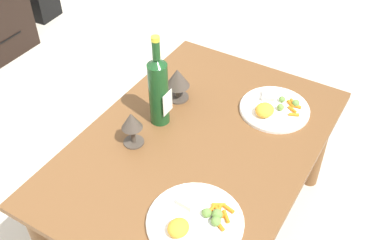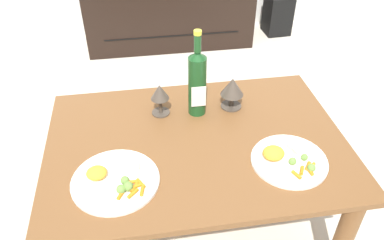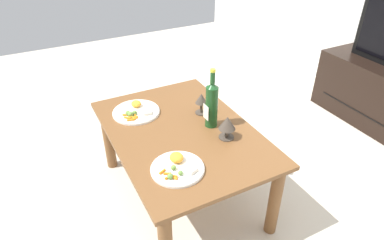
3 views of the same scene
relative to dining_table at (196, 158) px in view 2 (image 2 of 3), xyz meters
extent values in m
plane|color=beige|center=(0.00, 0.00, -0.43)|extent=(6.40, 6.40, 0.00)
cube|color=brown|center=(0.00, 0.00, 0.08)|extent=(1.14, 0.79, 0.02)
cylinder|color=brown|center=(0.50, -0.33, -0.18)|extent=(0.07, 0.07, 0.49)
cylinder|color=brown|center=(-0.50, 0.33, -0.18)|extent=(0.07, 0.07, 0.49)
cylinder|color=brown|center=(0.50, 0.33, -0.18)|extent=(0.07, 0.07, 0.49)
cube|color=black|center=(0.10, 1.87, -0.16)|extent=(1.31, 0.42, 0.52)
cube|color=black|center=(0.10, 1.66, -0.27)|extent=(1.05, 0.01, 0.01)
cube|color=black|center=(1.04, 1.92, -0.26)|extent=(0.22, 0.22, 0.33)
cylinder|color=#19471E|center=(0.03, 0.18, 0.22)|extent=(0.07, 0.07, 0.25)
cone|color=#19471E|center=(0.03, 0.18, 0.36)|extent=(0.07, 0.07, 0.03)
cylinder|color=#19471E|center=(0.03, 0.18, 0.40)|extent=(0.03, 0.03, 0.07)
cylinder|color=yellow|center=(0.03, 0.18, 0.45)|extent=(0.03, 0.03, 0.02)
cube|color=silver|center=(0.03, 0.15, 0.19)|extent=(0.06, 0.00, 0.09)
cylinder|color=#473D33|center=(-0.12, 0.20, 0.09)|extent=(0.07, 0.07, 0.01)
cylinder|color=#473D33|center=(-0.12, 0.20, 0.13)|extent=(0.02, 0.02, 0.07)
cone|color=#473D33|center=(-0.12, 0.20, 0.20)|extent=(0.08, 0.08, 0.06)
cylinder|color=#473D33|center=(0.18, 0.20, 0.09)|extent=(0.09, 0.09, 0.01)
cylinder|color=#473D33|center=(0.18, 0.20, 0.12)|extent=(0.02, 0.02, 0.06)
cone|color=#473D33|center=(0.18, 0.20, 0.19)|extent=(0.10, 0.10, 0.08)
cylinder|color=white|center=(-0.31, -0.17, 0.10)|extent=(0.30, 0.30, 0.01)
torus|color=white|center=(-0.31, -0.17, 0.10)|extent=(0.29, 0.29, 0.01)
ellipsoid|color=orange|center=(-0.37, -0.15, 0.12)|extent=(0.07, 0.06, 0.04)
cube|color=beige|center=(-0.25, -0.12, 0.11)|extent=(0.07, 0.06, 0.02)
cylinder|color=orange|center=(-0.29, -0.24, 0.11)|extent=(0.03, 0.04, 0.01)
cylinder|color=orange|center=(-0.25, -0.24, 0.11)|extent=(0.04, 0.04, 0.01)
cylinder|color=orange|center=(-0.22, -0.24, 0.11)|extent=(0.02, 0.05, 0.01)
cylinder|color=orange|center=(-0.24, -0.22, 0.11)|extent=(0.03, 0.04, 0.01)
cylinder|color=orange|center=(-0.24, -0.22, 0.11)|extent=(0.05, 0.02, 0.01)
cylinder|color=orange|center=(-0.22, -0.20, 0.11)|extent=(0.03, 0.04, 0.01)
cylinder|color=orange|center=(-0.25, -0.19, 0.11)|extent=(0.04, 0.01, 0.01)
sphere|color=olive|center=(-0.29, -0.23, 0.12)|extent=(0.03, 0.03, 0.03)
sphere|color=olive|center=(-0.27, -0.19, 0.12)|extent=(0.03, 0.03, 0.03)
sphere|color=olive|center=(-0.27, -0.19, 0.11)|extent=(0.03, 0.03, 0.03)
sphere|color=olive|center=(-0.26, -0.22, 0.12)|extent=(0.03, 0.03, 0.03)
cylinder|color=white|center=(0.31, -0.17, 0.10)|extent=(0.27, 0.27, 0.01)
torus|color=white|center=(0.31, -0.17, 0.10)|extent=(0.27, 0.27, 0.01)
ellipsoid|color=orange|center=(0.25, -0.15, 0.12)|extent=(0.08, 0.07, 0.04)
cube|color=beige|center=(0.35, -0.12, 0.11)|extent=(0.07, 0.07, 0.02)
cylinder|color=orange|center=(0.30, -0.25, 0.11)|extent=(0.03, 0.04, 0.01)
cylinder|color=orange|center=(0.33, -0.23, 0.11)|extent=(0.03, 0.04, 0.01)
cylinder|color=orange|center=(0.35, -0.24, 0.11)|extent=(0.02, 0.04, 0.01)
cylinder|color=orange|center=(0.37, -0.22, 0.11)|extent=(0.04, 0.03, 0.01)
cylinder|color=orange|center=(0.36, -0.21, 0.11)|extent=(0.03, 0.04, 0.01)
sphere|color=olive|center=(0.31, -0.19, 0.12)|extent=(0.03, 0.03, 0.03)
sphere|color=olive|center=(0.36, -0.23, 0.12)|extent=(0.03, 0.03, 0.03)
sphere|color=olive|center=(0.36, -0.18, 0.11)|extent=(0.02, 0.02, 0.02)
camera|label=1|loc=(-1.03, -0.58, 1.24)|focal=42.75mm
camera|label=2|loc=(-0.20, -1.11, 1.06)|focal=36.31mm
camera|label=3|loc=(1.50, -0.70, 1.23)|focal=32.03mm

